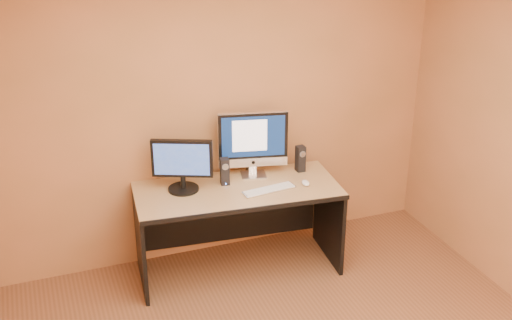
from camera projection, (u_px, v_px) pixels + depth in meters
name	position (u px, v px, depth m)	size (l,w,h in m)	color
walls	(316.00, 221.00, 3.68)	(4.00, 4.00, 2.60)	#AC6C45
desk	(238.00, 230.00, 5.41)	(1.67, 0.73, 0.77)	#A88754
imac	(253.00, 144.00, 5.37)	(0.60, 0.22, 0.57)	silver
second_monitor	(182.00, 165.00, 5.14)	(0.50, 0.25, 0.44)	black
speaker_left	(225.00, 171.00, 5.29)	(0.07, 0.08, 0.23)	black
speaker_right	(300.00, 159.00, 5.53)	(0.07, 0.08, 0.23)	black
keyboard	(269.00, 190.00, 5.22)	(0.45, 0.12, 0.02)	silver
mouse	(306.00, 183.00, 5.31)	(0.06, 0.11, 0.04)	silver
cable_a	(256.00, 172.00, 5.55)	(0.01, 0.01, 0.23)	black
cable_b	(245.00, 173.00, 5.53)	(0.01, 0.01, 0.19)	black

